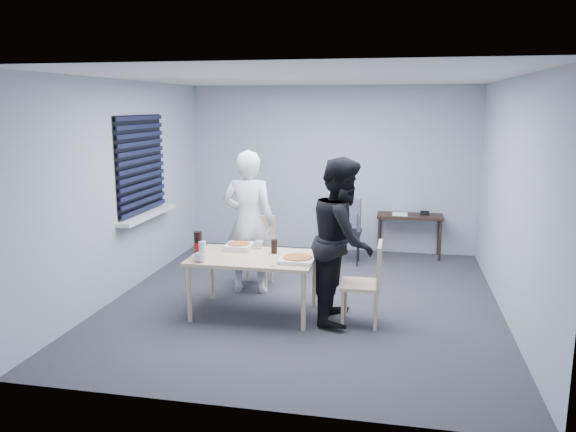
% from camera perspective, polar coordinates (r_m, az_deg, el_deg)
% --- Properties ---
extents(room, '(5.00, 5.00, 5.00)m').
position_cam_1_polar(room, '(7.51, -14.48, 4.31)').
color(room, '#303035').
rests_on(room, ground).
extents(dining_table, '(1.36, 0.86, 0.66)m').
position_cam_1_polar(dining_table, '(6.22, -3.49, -4.63)').
color(dining_table, beige).
rests_on(dining_table, ground).
extents(chair_far, '(0.42, 0.42, 0.89)m').
position_cam_1_polar(chair_far, '(7.28, -3.09, -2.99)').
color(chair_far, beige).
rests_on(chair_far, ground).
extents(chair_right, '(0.42, 0.42, 0.89)m').
position_cam_1_polar(chair_right, '(6.00, 8.23, -6.24)').
color(chair_right, beige).
rests_on(chair_right, ground).
extents(person_white, '(0.65, 0.42, 1.77)m').
position_cam_1_polar(person_white, '(6.89, -4.01, -0.65)').
color(person_white, white).
rests_on(person_white, ground).
extents(person_black, '(0.47, 0.86, 1.77)m').
position_cam_1_polar(person_black, '(6.02, 5.57, -2.43)').
color(person_black, black).
rests_on(person_black, ground).
extents(side_table, '(0.98, 0.44, 0.65)m').
position_cam_1_polar(side_table, '(8.77, 12.26, -0.37)').
color(side_table, '#351E17').
rests_on(side_table, ground).
extents(stool, '(0.36, 0.36, 0.50)m').
position_cam_1_polar(stool, '(8.27, 6.19, -2.22)').
color(stool, black).
rests_on(stool, ground).
extents(backpack, '(0.33, 0.24, 0.46)m').
position_cam_1_polar(backpack, '(8.18, 6.23, 0.05)').
color(backpack, slate).
rests_on(backpack, stool).
extents(pizza_box_a, '(0.30, 0.30, 0.07)m').
position_cam_1_polar(pizza_box_a, '(6.49, -5.01, -3.09)').
color(pizza_box_a, white).
rests_on(pizza_box_a, dining_table).
extents(pizza_box_b, '(0.37, 0.37, 0.05)m').
position_cam_1_polar(pizza_box_b, '(5.99, 0.96, -4.38)').
color(pizza_box_b, white).
rests_on(pizza_box_b, dining_table).
extents(mug_a, '(0.17, 0.17, 0.10)m').
position_cam_1_polar(mug_a, '(6.03, -8.89, -4.18)').
color(mug_a, white).
rests_on(mug_a, dining_table).
extents(mug_b, '(0.10, 0.10, 0.09)m').
position_cam_1_polar(mug_b, '(6.51, -2.97, -2.93)').
color(mug_b, white).
rests_on(mug_b, dining_table).
extents(cola_glass, '(0.09, 0.09, 0.16)m').
position_cam_1_polar(cola_glass, '(6.30, -1.42, -3.10)').
color(cola_glass, black).
rests_on(cola_glass, dining_table).
extents(soda_bottle, '(0.09, 0.09, 0.29)m').
position_cam_1_polar(soda_bottle, '(6.17, -9.11, -2.95)').
color(soda_bottle, black).
rests_on(soda_bottle, dining_table).
extents(plastic_cups, '(0.09, 0.09, 0.19)m').
position_cam_1_polar(plastic_cups, '(6.14, -8.70, -3.44)').
color(plastic_cups, silver).
rests_on(plastic_cups, dining_table).
extents(rubber_band, '(0.07, 0.07, 0.00)m').
position_cam_1_polar(rubber_band, '(5.83, -1.54, -5.08)').
color(rubber_band, red).
rests_on(rubber_band, dining_table).
extents(papers, '(0.24, 0.32, 0.01)m').
position_cam_1_polar(papers, '(8.74, 11.30, 0.19)').
color(papers, white).
rests_on(papers, side_table).
extents(black_box, '(0.14, 0.11, 0.06)m').
position_cam_1_polar(black_box, '(8.79, 13.72, 0.31)').
color(black_box, black).
rests_on(black_box, side_table).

